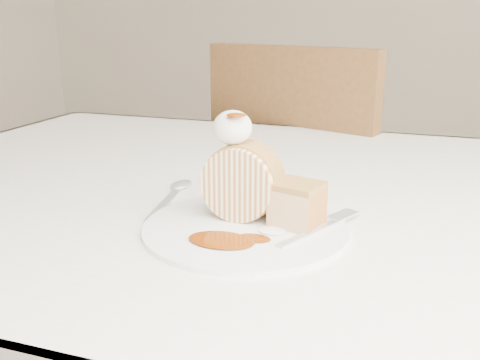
% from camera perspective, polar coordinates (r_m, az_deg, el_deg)
% --- Properties ---
extents(table, '(1.40, 0.90, 0.75)m').
position_cam_1_polar(table, '(0.81, 6.17, -7.05)').
color(table, white).
rests_on(table, ground).
extents(chair_far, '(0.56, 0.56, 0.93)m').
position_cam_1_polar(chair_far, '(1.40, 7.35, -2.28)').
color(chair_far, brown).
rests_on(chair_far, ground).
extents(plate, '(0.29, 0.29, 0.01)m').
position_cam_1_polar(plate, '(0.62, 0.58, -5.13)').
color(plate, white).
rests_on(plate, table).
extents(roulade_slice, '(0.09, 0.05, 0.09)m').
position_cam_1_polar(roulade_slice, '(0.63, 0.23, -0.16)').
color(roulade_slice, '#FCE3AF').
rests_on(roulade_slice, plate).
extents(cake_chunk, '(0.06, 0.06, 0.04)m').
position_cam_1_polar(cake_chunk, '(0.62, 6.12, -2.87)').
color(cake_chunk, '#AE7C41').
rests_on(cake_chunk, plate).
extents(whipped_cream, '(0.05, 0.05, 0.04)m').
position_cam_1_polar(whipped_cream, '(0.62, -0.80, 5.63)').
color(whipped_cream, white).
rests_on(whipped_cream, roulade_slice).
extents(caramel_drizzle, '(0.02, 0.02, 0.01)m').
position_cam_1_polar(caramel_drizzle, '(0.60, -0.41, 7.40)').
color(caramel_drizzle, '#6D2904').
rests_on(caramel_drizzle, whipped_cream).
extents(caramel_pool, '(0.08, 0.07, 0.00)m').
position_cam_1_polar(caramel_pool, '(0.58, -2.00, -6.40)').
color(caramel_pool, '#6D2904').
rests_on(caramel_pool, plate).
extents(fork, '(0.08, 0.14, 0.00)m').
position_cam_1_polar(fork, '(0.60, 7.38, -5.67)').
color(fork, silver).
rests_on(fork, plate).
extents(spoon, '(0.05, 0.16, 0.00)m').
position_cam_1_polar(spoon, '(0.71, -8.09, -2.62)').
color(spoon, silver).
rests_on(spoon, table).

